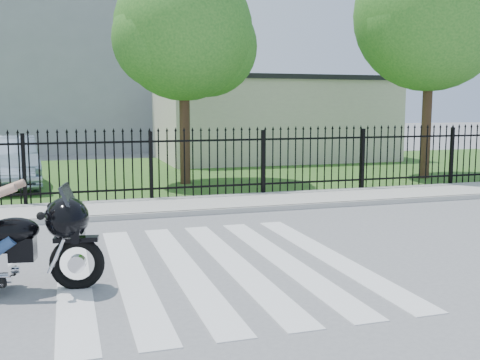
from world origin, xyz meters
name	(u,v)px	position (x,y,z in m)	size (l,w,h in m)	color
ground	(210,267)	(0.00, 0.00, 0.00)	(120.00, 120.00, 0.00)	slate
crosswalk	(210,266)	(0.00, 0.00, 0.01)	(5.00, 5.50, 0.01)	silver
sidewalk	(158,207)	(0.00, 5.00, 0.06)	(40.00, 2.00, 0.12)	#ADAAA3
curb	(165,215)	(0.00, 4.00, 0.06)	(40.00, 0.12, 0.12)	#ADAAA3
grass_strip	(127,174)	(0.00, 12.00, 0.01)	(40.00, 12.00, 0.02)	#28551D
iron_fence	(151,167)	(0.00, 6.00, 0.90)	(26.00, 0.04, 1.80)	black
tree_mid	(184,31)	(1.50, 9.00, 4.67)	(4.20, 4.20, 6.78)	#382316
tree_right	(431,14)	(9.50, 8.00, 5.39)	(5.00, 5.00, 7.90)	#382316
building_low	(272,121)	(7.00, 16.00, 1.75)	(10.00, 6.00, 3.50)	beige
building_low_roof	(272,80)	(7.00, 16.00, 3.60)	(10.20, 6.20, 0.20)	black
building_tall	(43,42)	(-3.00, 26.00, 6.00)	(15.00, 10.00, 12.00)	#95999E
parked_car	(8,162)	(-3.70, 9.82, 0.78)	(1.60, 4.59, 1.51)	#95A6BC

